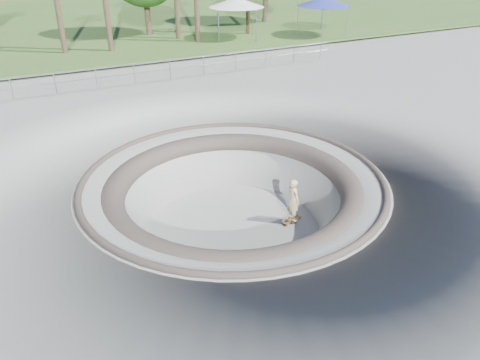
{
  "coord_description": "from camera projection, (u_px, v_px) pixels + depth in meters",
  "views": [
    {
      "loc": [
        -6.01,
        -12.5,
        7.32
      ],
      "look_at": [
        0.28,
        0.01,
        -0.1
      ],
      "focal_mm": 35.0,
      "sensor_mm": 36.0,
      "label": 1
    }
  ],
  "objects": [
    {
      "name": "canopy_blue",
      "position": [
        324.0,
        2.0,
        35.1
      ],
      "size": [
        5.49,
        5.49,
        2.82
      ],
      "color": "gray",
      "rests_on": "ground"
    },
    {
      "name": "distant_hills",
      "position": [
        80.0,
        48.0,
        65.61
      ],
      "size": [
        103.2,
        45.0,
        28.6
      ],
      "color": "brown",
      "rests_on": "ground"
    },
    {
      "name": "skater",
      "position": [
        293.0,
        200.0,
        16.45
      ],
      "size": [
        0.41,
        0.6,
        1.62
      ],
      "primitive_type": "imported",
      "rotation": [
        0.0,
        0.0,
        1.6
      ],
      "color": "beige",
      "rests_on": "skateboard"
    },
    {
      "name": "grass_strip",
      "position": [
        69.0,
        21.0,
        42.43
      ],
      "size": [
        180.0,
        36.0,
        0.12
      ],
      "color": "#3D6126",
      "rests_on": "ground"
    },
    {
      "name": "ground",
      "position": [
        233.0,
        179.0,
        15.68
      ],
      "size": [
        180.0,
        180.0,
        0.0
      ],
      "primitive_type": "plane",
      "color": "#989893",
      "rests_on": "ground"
    },
    {
      "name": "canopy_white",
      "position": [
        236.0,
        2.0,
        34.08
      ],
      "size": [
        5.29,
        5.29,
        2.91
      ],
      "color": "gray",
      "rests_on": "ground"
    },
    {
      "name": "skateboard",
      "position": [
        292.0,
        220.0,
        16.84
      ],
      "size": [
        0.83,
        0.43,
        0.08
      ],
      "color": "olive",
      "rests_on": "ground"
    },
    {
      "name": "skate_bowl",
      "position": [
        233.0,
        225.0,
        16.54
      ],
      "size": [
        14.0,
        14.0,
        4.1
      ],
      "color": "#989893",
      "rests_on": "ground"
    },
    {
      "name": "safety_railing",
      "position": [
        134.0,
        74.0,
        24.83
      ],
      "size": [
        25.0,
        0.06,
        1.03
      ],
      "color": "gray",
      "rests_on": "ground"
    }
  ]
}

